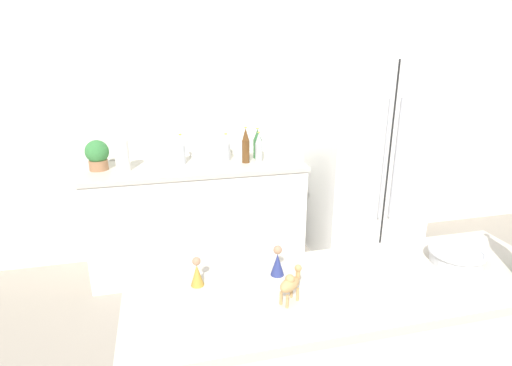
{
  "coord_description": "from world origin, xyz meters",
  "views": [
    {
      "loc": [
        -0.74,
        -0.83,
        1.85
      ],
      "look_at": [
        -0.2,
        1.39,
        1.08
      ],
      "focal_mm": 28.0,
      "sensor_mm": 36.0,
      "label": 1
    }
  ],
  "objects_px": {
    "wise_man_figurine_crimson": "(277,262)",
    "paper_towel_roll": "(122,156)",
    "refrigerator": "(366,159)",
    "back_bottle_1": "(181,150)",
    "potted_plant": "(97,155)",
    "wise_man_figurine_blue": "(197,273)",
    "camel_figurine": "(291,283)",
    "back_bottle_3": "(259,147)",
    "back_bottle_2": "(246,146)",
    "back_bottle_4": "(226,148)",
    "fruit_bowl": "(457,255)",
    "back_bottle_0": "(257,144)"
  },
  "relations": [
    {
      "from": "fruit_bowl",
      "to": "wise_man_figurine_blue",
      "type": "height_order",
      "value": "wise_man_figurine_blue"
    },
    {
      "from": "refrigerator",
      "to": "wise_man_figurine_crimson",
      "type": "relative_size",
      "value": 14.14
    },
    {
      "from": "refrigerator",
      "to": "wise_man_figurine_crimson",
      "type": "distance_m",
      "value": 2.26
    },
    {
      "from": "paper_towel_roll",
      "to": "back_bottle_1",
      "type": "bearing_deg",
      "value": 13.44
    },
    {
      "from": "potted_plant",
      "to": "paper_towel_roll",
      "type": "relative_size",
      "value": 0.98
    },
    {
      "from": "wise_man_figurine_blue",
      "to": "potted_plant",
      "type": "bearing_deg",
      "value": 107.14
    },
    {
      "from": "paper_towel_roll",
      "to": "back_bottle_2",
      "type": "distance_m",
      "value": 0.99
    },
    {
      "from": "back_bottle_0",
      "to": "wise_man_figurine_blue",
      "type": "distance_m",
      "value": 2.1
    },
    {
      "from": "camel_figurine",
      "to": "wise_man_figurine_blue",
      "type": "relative_size",
      "value": 1.11
    },
    {
      "from": "refrigerator",
      "to": "back_bottle_0",
      "type": "relative_size",
      "value": 6.81
    },
    {
      "from": "back_bottle_2",
      "to": "back_bottle_4",
      "type": "xyz_separation_m",
      "value": [
        -0.15,
        0.12,
        -0.03
      ]
    },
    {
      "from": "wise_man_figurine_crimson",
      "to": "camel_figurine",
      "type": "bearing_deg",
      "value": -92.4
    },
    {
      "from": "paper_towel_roll",
      "to": "camel_figurine",
      "type": "height_order",
      "value": "paper_towel_roll"
    },
    {
      "from": "refrigerator",
      "to": "back_bottle_0",
      "type": "bearing_deg",
      "value": 169.8
    },
    {
      "from": "back_bottle_3",
      "to": "fruit_bowl",
      "type": "height_order",
      "value": "back_bottle_3"
    },
    {
      "from": "paper_towel_roll",
      "to": "back_bottle_2",
      "type": "relative_size",
      "value": 0.81
    },
    {
      "from": "wise_man_figurine_blue",
      "to": "wise_man_figurine_crimson",
      "type": "bearing_deg",
      "value": -0.09
    },
    {
      "from": "paper_towel_roll",
      "to": "back_bottle_1",
      "type": "distance_m",
      "value": 0.47
    },
    {
      "from": "back_bottle_1",
      "to": "camel_figurine",
      "type": "relative_size",
      "value": 1.89
    },
    {
      "from": "potted_plant",
      "to": "wise_man_figurine_crimson",
      "type": "distance_m",
      "value": 2.11
    },
    {
      "from": "back_bottle_0",
      "to": "back_bottle_3",
      "type": "distance_m",
      "value": 0.1
    },
    {
      "from": "back_bottle_3",
      "to": "potted_plant",
      "type": "bearing_deg",
      "value": 178.18
    },
    {
      "from": "back_bottle_4",
      "to": "back_bottle_3",
      "type": "bearing_deg",
      "value": -19.15
    },
    {
      "from": "camel_figurine",
      "to": "wise_man_figurine_crimson",
      "type": "distance_m",
      "value": 0.19
    },
    {
      "from": "potted_plant",
      "to": "back_bottle_3",
      "type": "relative_size",
      "value": 0.95
    },
    {
      "from": "back_bottle_0",
      "to": "camel_figurine",
      "type": "bearing_deg",
      "value": -100.89
    },
    {
      "from": "back_bottle_2",
      "to": "wise_man_figurine_blue",
      "type": "distance_m",
      "value": 1.94
    },
    {
      "from": "back_bottle_3",
      "to": "wise_man_figurine_crimson",
      "type": "relative_size",
      "value": 1.96
    },
    {
      "from": "paper_towel_roll",
      "to": "back_bottle_1",
      "type": "relative_size",
      "value": 0.98
    },
    {
      "from": "back_bottle_1",
      "to": "wise_man_figurine_blue",
      "type": "distance_m",
      "value": 1.95
    },
    {
      "from": "wise_man_figurine_crimson",
      "to": "paper_towel_roll",
      "type": "bearing_deg",
      "value": 111.32
    },
    {
      "from": "paper_towel_roll",
      "to": "potted_plant",
      "type": "bearing_deg",
      "value": 159.49
    },
    {
      "from": "paper_towel_roll",
      "to": "wise_man_figurine_blue",
      "type": "relative_size",
      "value": 2.05
    },
    {
      "from": "back_bottle_2",
      "to": "potted_plant",
      "type": "bearing_deg",
      "value": 176.84
    },
    {
      "from": "wise_man_figurine_blue",
      "to": "back_bottle_1",
      "type": "bearing_deg",
      "value": 88.12
    },
    {
      "from": "back_bottle_4",
      "to": "fruit_bowl",
      "type": "bearing_deg",
      "value": -72.53
    },
    {
      "from": "back_bottle_0",
      "to": "camel_figurine",
      "type": "height_order",
      "value": "back_bottle_0"
    },
    {
      "from": "wise_man_figurine_crimson",
      "to": "back_bottle_3",
      "type": "bearing_deg",
      "value": 78.1
    },
    {
      "from": "back_bottle_2",
      "to": "wise_man_figurine_crimson",
      "type": "height_order",
      "value": "back_bottle_2"
    },
    {
      "from": "fruit_bowl",
      "to": "camel_figurine",
      "type": "height_order",
      "value": "camel_figurine"
    },
    {
      "from": "paper_towel_roll",
      "to": "back_bottle_1",
      "type": "height_order",
      "value": "back_bottle_1"
    },
    {
      "from": "paper_towel_roll",
      "to": "wise_man_figurine_blue",
      "type": "xyz_separation_m",
      "value": [
        0.4,
        -1.84,
        -0.02
      ]
    },
    {
      "from": "back_bottle_4",
      "to": "wise_man_figurine_blue",
      "type": "xyz_separation_m",
      "value": [
        -0.45,
        -1.96,
        -0.01
      ]
    },
    {
      "from": "wise_man_figurine_crimson",
      "to": "refrigerator",
      "type": "bearing_deg",
      "value": 52.64
    },
    {
      "from": "paper_towel_roll",
      "to": "back_bottle_3",
      "type": "distance_m",
      "value": 1.11
    },
    {
      "from": "potted_plant",
      "to": "wise_man_figurine_blue",
      "type": "xyz_separation_m",
      "value": [
        0.59,
        -1.91,
        -0.03
      ]
    },
    {
      "from": "back_bottle_2",
      "to": "wise_man_figurine_crimson",
      "type": "bearing_deg",
      "value": -98.46
    },
    {
      "from": "potted_plant",
      "to": "back_bottle_3",
      "type": "distance_m",
      "value": 1.3
    },
    {
      "from": "back_bottle_2",
      "to": "wise_man_figurine_crimson",
      "type": "xyz_separation_m",
      "value": [
        -0.27,
        -1.84,
        -0.04
      ]
    },
    {
      "from": "refrigerator",
      "to": "paper_towel_roll",
      "type": "distance_m",
      "value": 2.09
    }
  ]
}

